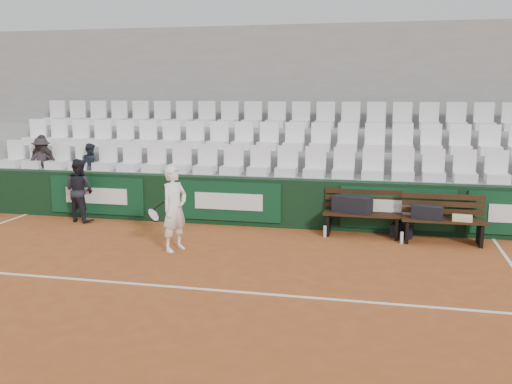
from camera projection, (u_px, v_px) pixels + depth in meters
The scene contains 23 objects.
ground at pixel (172, 287), 8.20m from camera, with size 80.00×80.00×0.00m, color #A45125.
court_baseline at pixel (172, 287), 8.20m from camera, with size 18.00×0.06×0.01m, color white.
back_barrier at pixel (243, 201), 11.93m from camera, with size 18.00×0.34×1.00m.
grandstand_tier_front at pixel (247, 196), 12.56m from camera, with size 18.00×0.95×1.00m, color gray.
grandstand_tier_mid at pixel (256, 179), 13.43m from camera, with size 18.00×0.95×1.45m, color gray.
grandstand_tier_back at pixel (265, 165), 14.30m from camera, with size 18.00×0.95×1.90m, color #999997.
grandstand_rear_wall at pixel (270, 114), 14.68m from camera, with size 18.00×0.30×4.40m, color gray.
seat_row_front at pixel (245, 160), 12.25m from camera, with size 11.90×0.44×0.63m, color white.
seat_row_mid at pixel (255, 136), 13.08m from camera, with size 11.90×0.44×0.63m, color white.
seat_row_back at pixel (263, 114), 13.91m from camera, with size 11.90×0.44×0.63m, color silver.
bench_left at pixel (362, 224), 11.06m from camera, with size 1.50×0.56×0.45m, color black.
bench_right at pixel (443, 231), 10.54m from camera, with size 1.50×0.56×0.45m, color #331D0F.
sports_bag_left at pixel (352, 204), 11.08m from camera, with size 0.74×0.32×0.32m, color black.
sports_bag_right at pixel (427, 212), 10.51m from camera, with size 0.53×0.25×0.25m, color black.
towel at pixel (462, 218), 10.38m from camera, with size 0.35×0.25×0.10m, color beige.
sports_bag_ground at pixel (402, 231), 10.96m from camera, with size 0.41×0.25×0.25m, color black.
water_bottle_near at pixel (325, 231), 10.99m from camera, with size 0.06×0.06×0.22m, color silver.
water_bottle_far at pixel (402, 238), 10.51m from camera, with size 0.06×0.06×0.22m, color silver.
tennis_player at pixel (174, 208), 9.97m from camera, with size 0.77×0.65×1.51m.
ball_kid at pixel (80, 190), 12.22m from camera, with size 0.66×0.51×1.36m, color black.
spectator_a at pixel (41, 143), 13.31m from camera, with size 0.75×0.43×1.17m, color #282025.
spectator_b at pixel (42, 142), 13.30m from camera, with size 0.72×0.30×1.23m, color #332F29.
spectator_c at pixel (90, 146), 13.05m from camera, with size 0.51×0.40×1.05m, color #212632.
Camera 1 is at (2.90, -7.38, 2.79)m, focal length 40.00 mm.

